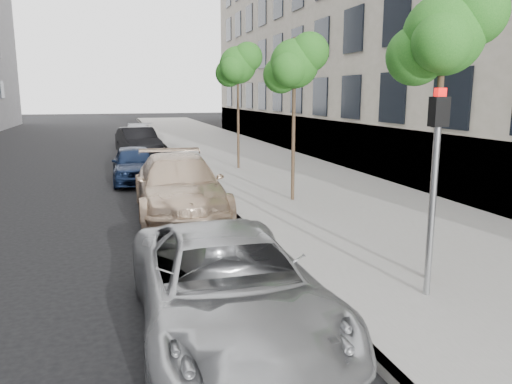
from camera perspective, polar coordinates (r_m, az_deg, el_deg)
name	(u,v)px	position (r m, az deg, el deg)	size (l,w,h in m)	color
ground	(269,359)	(6.31, 1.49, -18.52)	(160.00, 160.00, 0.00)	black
sidewalk	(218,146)	(29.99, -4.33, 5.27)	(6.40, 72.00, 0.14)	gray
curb	(166,147)	(29.53, -10.30, 5.03)	(0.15, 72.00, 0.14)	#9E9B93
tree_near	(445,35)	(8.36, 20.83, 16.41)	(1.59, 1.39, 4.64)	#38281C
tree_mid	(295,64)	(14.12, 4.52, 14.40)	(1.69, 1.49, 4.63)	#38281C
tree_far	(238,65)	(20.36, -2.02, 14.29)	(1.78, 1.58, 4.99)	#38281C
signal_pole	(435,169)	(7.66, 19.78, 2.51)	(0.24, 0.18, 3.07)	#939699
minivan	(227,286)	(6.57, -3.29, -10.71)	(2.26, 4.90, 1.36)	#A1A3A6
suv	(179,186)	(13.10, -8.80, 0.69)	(2.17, 5.35, 1.55)	#C5A98C
sedan_blue	(135,164)	(18.42, -13.71, 3.13)	(1.55, 3.86, 1.32)	#111D39
sedan_black	(138,143)	(25.64, -13.32, 5.52)	(1.57, 4.51, 1.49)	black
sedan_rear	(138,135)	(31.52, -13.37, 6.36)	(1.84, 4.53, 1.31)	#B4B6BD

